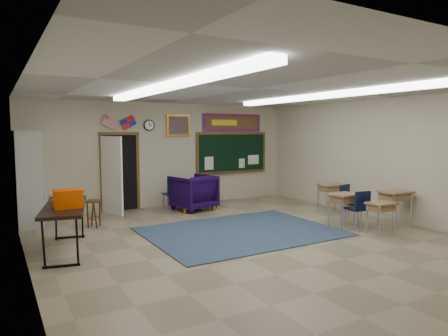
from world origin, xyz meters
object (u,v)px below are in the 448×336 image
wingback_armchair (193,192)px  folding_table (65,226)px  student_desk_front_right (331,197)px  student_desk_front_left (344,209)px  wooden_stool (94,213)px

wingback_armchair → folding_table: folding_table is taller
wingback_armchair → student_desk_front_right: bearing=129.2°
wingback_armchair → student_desk_front_right: 3.75m
student_desk_front_left → wooden_stool: 5.69m
wingback_armchair → wooden_stool: bearing=0.4°
student_desk_front_left → folding_table: bearing=163.7°
student_desk_front_right → wooden_stool: (-5.82, 1.58, -0.12)m
wingback_armchair → folding_table: (-3.70, -2.33, -0.02)m
wingback_armchair → wooden_stool: wingback_armchair is taller
student_desk_front_left → student_desk_front_right: 1.61m
student_desk_front_right → wooden_stool: 6.04m
student_desk_front_right → folding_table: size_ratio=0.36×
wingback_armchair → student_desk_front_left: wingback_armchair is taller
wingback_armchair → student_desk_front_left: bearing=106.3°
student_desk_front_left → wingback_armchair: bearing=115.8°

